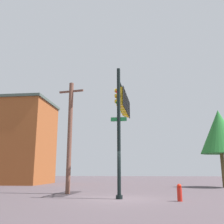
% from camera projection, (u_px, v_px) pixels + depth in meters
% --- Properties ---
extents(ground_plane, '(120.00, 120.00, 0.00)m').
position_uv_depth(ground_plane, '(119.00, 199.00, 13.62)').
color(ground_plane, '#493D43').
extents(signal_pole_assembly, '(4.89, 0.94, 7.34)m').
position_uv_depth(signal_pole_assembly, '(122.00, 108.00, 16.77)').
color(signal_pole_assembly, black).
rests_on(signal_pole_assembly, ground_plane).
extents(utility_pole, '(0.43, 1.79, 7.51)m').
position_uv_depth(utility_pole, '(70.00, 134.00, 17.48)').
color(utility_pole, brown).
rests_on(utility_pole, ground_plane).
extents(fire_hydrant, '(0.33, 0.24, 0.83)m').
position_uv_depth(fire_hydrant, '(179.00, 193.00, 12.67)').
color(fire_hydrant, red).
rests_on(fire_hydrant, ground_plane).
extents(tree_near, '(3.70, 3.70, 7.11)m').
position_uv_depth(tree_near, '(220.00, 132.00, 24.14)').
color(tree_near, brown).
rests_on(tree_near, ground_plane).
extents(brick_building, '(6.98, 8.24, 9.58)m').
position_uv_depth(brick_building, '(15.00, 142.00, 30.24)').
color(brick_building, '#954B24').
rests_on(brick_building, ground_plane).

